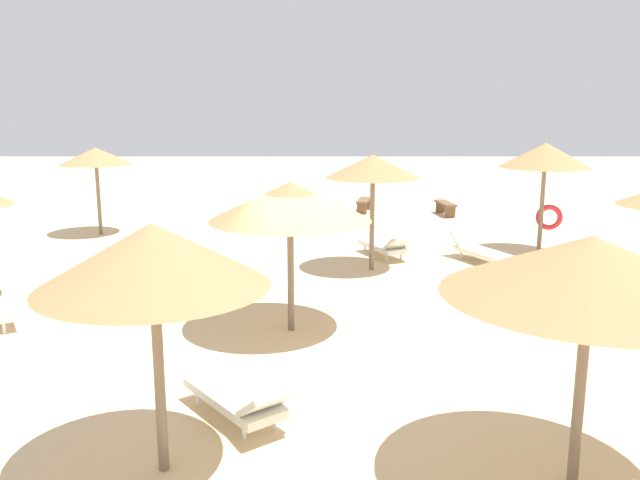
{
  "coord_description": "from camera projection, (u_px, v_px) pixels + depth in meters",
  "views": [
    {
      "loc": [
        0.02,
        -10.61,
        4.06
      ],
      "look_at": [
        0.0,
        3.0,
        1.2
      ],
      "focal_mm": 36.68,
      "sensor_mm": 36.0,
      "label": 1
    }
  ],
  "objects": [
    {
      "name": "bench_0",
      "position": [
        365.0,
        203.0,
        24.76
      ],
      "size": [
        0.67,
        1.55,
        0.49
      ],
      "color": "brown",
      "rests_on": "ground"
    },
    {
      "name": "parasol_5",
      "position": [
        374.0,
        167.0,
        15.74
      ],
      "size": [
        2.31,
        2.31,
        2.85
      ],
      "color": "#75604C",
      "rests_on": "ground"
    },
    {
      "name": "lounger_4",
      "position": [
        480.0,
        250.0,
        16.94
      ],
      "size": [
        1.39,
        1.97,
        0.75
      ],
      "color": "silver",
      "rests_on": "ground"
    },
    {
      "name": "lounger_3",
      "position": [
        218.0,
        286.0,
        13.62
      ],
      "size": [
        1.93,
        1.53,
        0.74
      ],
      "color": "silver",
      "rests_on": "ground"
    },
    {
      "name": "parasol_1",
      "position": [
        592.0,
        267.0,
        6.58
      ],
      "size": [
        3.02,
        3.02,
        2.76
      ],
      "color": "#75604C",
      "rests_on": "ground"
    },
    {
      "name": "parasol_7",
      "position": [
        97.0,
        157.0,
        20.14
      ],
      "size": [
        2.22,
        2.22,
        2.72
      ],
      "color": "#75604C",
      "rests_on": "ground"
    },
    {
      "name": "parasol_3",
      "position": [
        291.0,
        202.0,
        11.44
      ],
      "size": [
        2.88,
        2.88,
        2.72
      ],
      "color": "#75604C",
      "rests_on": "ground"
    },
    {
      "name": "lounger_2",
      "position": [
        241.0,
        398.0,
        8.46
      ],
      "size": [
        1.67,
        1.89,
        0.7
      ],
      "color": "silver",
      "rests_on": "ground"
    },
    {
      "name": "lounger_5",
      "position": [
        386.0,
        246.0,
        17.47
      ],
      "size": [
        1.36,
        1.99,
        0.7
      ],
      "color": "silver",
      "rests_on": "ground"
    },
    {
      "name": "parasol_2",
      "position": [
        154.0,
        256.0,
        6.88
      ],
      "size": [
        2.49,
        2.49,
        2.83
      ],
      "color": "#75604C",
      "rests_on": "ground"
    },
    {
      "name": "bench_2",
      "position": [
        446.0,
        206.0,
        24.02
      ],
      "size": [
        0.6,
        1.54,
        0.49
      ],
      "color": "brown",
      "rests_on": "ground"
    },
    {
      "name": "ground_plane",
      "position": [
        320.0,
        344.0,
        11.22
      ],
      "size": [
        80.0,
        80.0,
        0.0
      ],
      "primitive_type": "plane",
      "color": "beige"
    },
    {
      "name": "bench_1",
      "position": [
        268.0,
        210.0,
        23.21
      ],
      "size": [
        0.61,
        1.54,
        0.49
      ],
      "color": "brown",
      "rests_on": "ground"
    },
    {
      "name": "parasol_4",
      "position": [
        546.0,
        157.0,
        17.35
      ],
      "size": [
        2.4,
        2.4,
        3.03
      ],
      "color": "#75604C",
      "rests_on": "ground"
    }
  ]
}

